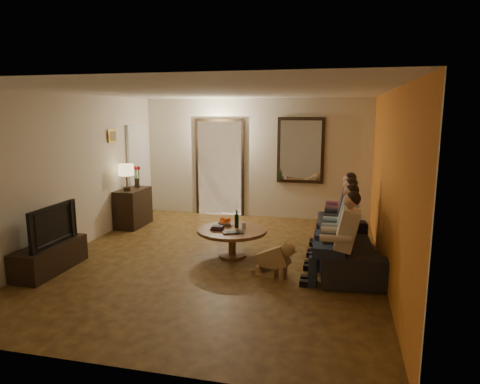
% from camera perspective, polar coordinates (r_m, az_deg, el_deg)
% --- Properties ---
extents(floor, '(5.00, 6.00, 0.01)m').
position_cam_1_polar(floor, '(6.86, -3.05, -9.00)').
color(floor, '#3E2810').
rests_on(floor, ground).
extents(ceiling, '(5.00, 6.00, 0.01)m').
position_cam_1_polar(ceiling, '(6.47, -3.29, 13.25)').
color(ceiling, white).
rests_on(ceiling, back_wall).
extents(back_wall, '(5.00, 0.02, 2.60)m').
position_cam_1_polar(back_wall, '(9.43, 2.00, 4.50)').
color(back_wall, beige).
rests_on(back_wall, floor).
extents(front_wall, '(5.00, 0.02, 2.60)m').
position_cam_1_polar(front_wall, '(3.82, -16.04, -4.96)').
color(front_wall, beige).
rests_on(front_wall, floor).
extents(left_wall, '(0.02, 6.00, 2.60)m').
position_cam_1_polar(left_wall, '(7.63, -21.51, 2.33)').
color(left_wall, beige).
rests_on(left_wall, floor).
extents(right_wall, '(0.02, 6.00, 2.60)m').
position_cam_1_polar(right_wall, '(6.31, 19.17, 0.91)').
color(right_wall, beige).
rests_on(right_wall, floor).
extents(orange_accent, '(0.01, 6.00, 2.60)m').
position_cam_1_polar(orange_accent, '(6.31, 19.08, 0.91)').
color(orange_accent, orange).
rests_on(orange_accent, right_wall).
extents(kitchen_doorway, '(1.00, 0.06, 2.10)m').
position_cam_1_polar(kitchen_doorway, '(9.63, -2.71, 3.12)').
color(kitchen_doorway, '#FFE0A5').
rests_on(kitchen_doorway, floor).
extents(door_trim, '(1.12, 0.04, 2.22)m').
position_cam_1_polar(door_trim, '(9.62, -2.73, 3.11)').
color(door_trim, black).
rests_on(door_trim, floor).
extents(fridge_glimpse, '(0.45, 0.03, 1.70)m').
position_cam_1_polar(fridge_glimpse, '(9.59, -1.26, 2.19)').
color(fridge_glimpse, silver).
rests_on(fridge_glimpse, floor).
extents(mirror_frame, '(1.00, 0.05, 1.40)m').
position_cam_1_polar(mirror_frame, '(9.23, 8.09, 5.52)').
color(mirror_frame, black).
rests_on(mirror_frame, back_wall).
extents(mirror_glass, '(0.86, 0.02, 1.26)m').
position_cam_1_polar(mirror_glass, '(9.20, 8.07, 5.50)').
color(mirror_glass, white).
rests_on(mirror_glass, back_wall).
extents(white_door, '(0.06, 0.85, 2.04)m').
position_cam_1_polar(white_door, '(9.60, -13.42, 2.64)').
color(white_door, white).
rests_on(white_door, floor).
extents(framed_art, '(0.03, 0.28, 0.24)m').
position_cam_1_polar(framed_art, '(8.66, -16.69, 7.18)').
color(framed_art, '#B28C33').
rests_on(framed_art, left_wall).
extents(art_canvas, '(0.01, 0.22, 0.18)m').
position_cam_1_polar(art_canvas, '(8.65, -16.60, 7.18)').
color(art_canvas, brown).
rests_on(art_canvas, left_wall).
extents(dresser, '(0.45, 0.86, 0.77)m').
position_cam_1_polar(dresser, '(9.00, -14.05, -2.02)').
color(dresser, black).
rests_on(dresser, floor).
extents(table_lamp, '(0.30, 0.30, 0.54)m').
position_cam_1_polar(table_lamp, '(8.69, -14.91, 1.89)').
color(table_lamp, beige).
rests_on(table_lamp, dresser).
extents(flower_vase, '(0.14, 0.14, 0.44)m').
position_cam_1_polar(flower_vase, '(9.09, -13.59, 1.99)').
color(flower_vase, '#AE1222').
rests_on(flower_vase, dresser).
extents(tv_stand, '(0.45, 1.22, 0.41)m').
position_cam_1_polar(tv_stand, '(6.92, -23.99, -7.97)').
color(tv_stand, black).
rests_on(tv_stand, floor).
extents(tv, '(1.01, 0.13, 0.58)m').
position_cam_1_polar(tv, '(6.78, -24.30, -4.00)').
color(tv, black).
rests_on(tv, tv_stand).
extents(sofa, '(2.25, 1.05, 0.64)m').
position_cam_1_polar(sofa, '(6.75, 14.17, -6.80)').
color(sofa, black).
rests_on(sofa, floor).
extents(person_a, '(0.60, 0.40, 1.20)m').
position_cam_1_polar(person_a, '(5.80, 13.40, -6.71)').
color(person_a, tan).
rests_on(person_a, sofa).
extents(person_b, '(0.60, 0.40, 1.20)m').
position_cam_1_polar(person_b, '(6.38, 13.41, -5.14)').
color(person_b, tan).
rests_on(person_b, sofa).
extents(person_c, '(0.60, 0.40, 1.20)m').
position_cam_1_polar(person_c, '(6.96, 13.42, -3.82)').
color(person_c, tan).
rests_on(person_c, sofa).
extents(person_d, '(0.60, 0.40, 1.20)m').
position_cam_1_polar(person_d, '(7.54, 13.43, -2.72)').
color(person_d, tan).
rests_on(person_d, sofa).
extents(dog, '(0.60, 0.38, 0.56)m').
position_cam_1_polar(dog, '(6.11, 4.46, -8.72)').
color(dog, tan).
rests_on(dog, floor).
extents(coffee_table, '(1.33, 1.33, 0.45)m').
position_cam_1_polar(coffee_table, '(6.96, -1.04, -6.74)').
color(coffee_table, brown).
rests_on(coffee_table, floor).
extents(bowl, '(0.26, 0.26, 0.06)m').
position_cam_1_polar(bowl, '(7.14, -2.02, -4.16)').
color(bowl, white).
rests_on(bowl, coffee_table).
extents(oranges, '(0.20, 0.20, 0.08)m').
position_cam_1_polar(oranges, '(7.12, -2.02, -3.63)').
color(oranges, '#F35414').
rests_on(oranges, bowl).
extents(wine_bottle, '(0.07, 0.07, 0.31)m').
position_cam_1_polar(wine_bottle, '(6.94, -0.45, -3.53)').
color(wine_bottle, black).
rests_on(wine_bottle, coffee_table).
extents(wine_glass, '(0.06, 0.06, 0.10)m').
position_cam_1_polar(wine_glass, '(6.89, 0.51, -4.54)').
color(wine_glass, silver).
rests_on(wine_glass, coffee_table).
extents(book_stack, '(0.20, 0.15, 0.07)m').
position_cam_1_polar(book_stack, '(6.85, -3.05, -4.77)').
color(book_stack, black).
rests_on(book_stack, coffee_table).
extents(laptop, '(0.39, 0.33, 0.03)m').
position_cam_1_polar(laptop, '(6.61, -0.81, -5.53)').
color(laptop, black).
rests_on(laptop, coffee_table).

